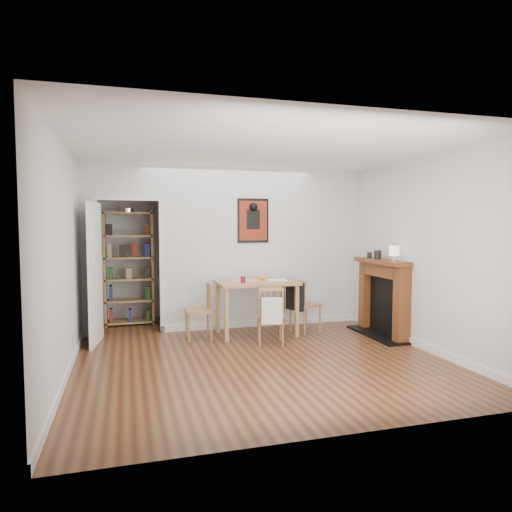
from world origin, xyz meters
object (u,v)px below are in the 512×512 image
object	(u,v)px
notebook	(277,280)
dining_table	(256,287)
bookshelf	(129,268)
orange_fruit	(262,278)
fireplace	(384,295)
ceramic_jar_b	(369,255)
red_glass	(243,280)
ceramic_jar_a	(378,255)
chair_left	(199,311)
chair_front	(270,314)
mantel_lamp	(394,252)
chair_right	(304,305)

from	to	relation	value
notebook	dining_table	bearing A→B (deg)	179.35
bookshelf	orange_fruit	xyz separation A→B (m)	(1.98, -1.19, -0.08)
fireplace	orange_fruit	xyz separation A→B (m)	(-1.73, 0.68, 0.25)
notebook	ceramic_jar_b	world-z (taller)	ceramic_jar_b
red_glass	ceramic_jar_b	distance (m)	2.05
dining_table	ceramic_jar_a	size ratio (longest dim) A/B	9.07
chair_left	ceramic_jar_b	distance (m)	2.79
bookshelf	chair_left	bearing A→B (deg)	-54.50
red_glass	notebook	world-z (taller)	red_glass
chair_front	mantel_lamp	bearing A→B (deg)	-10.65
mantel_lamp	red_glass	bearing A→B (deg)	159.11
chair_right	bookshelf	size ratio (longest dim) A/B	0.44
chair_front	dining_table	bearing A→B (deg)	93.08
fireplace	ceramic_jar_a	distance (m)	0.62
chair_right	ceramic_jar_a	size ratio (longest dim) A/B	6.30
chair_left	mantel_lamp	size ratio (longest dim) A/B	3.71
bookshelf	orange_fruit	world-z (taller)	bookshelf
bookshelf	red_glass	xyz separation A→B (m)	(1.62, -1.44, -0.07)
red_glass	chair_left	bearing A→B (deg)	172.92
notebook	chair_front	bearing A→B (deg)	-116.39
bookshelf	orange_fruit	distance (m)	2.32
dining_table	chair_left	world-z (taller)	chair_left
red_glass	mantel_lamp	size ratio (longest dim) A/B	0.43
chair_left	fireplace	size ratio (longest dim) A/B	0.67
chair_left	chair_front	xyz separation A→B (m)	(0.94, -0.53, 0.00)
chair_right	ceramic_jar_b	world-z (taller)	ceramic_jar_b
mantel_lamp	ceramic_jar_b	size ratio (longest dim) A/B	2.42
bookshelf	notebook	distance (m)	2.55
chair_right	orange_fruit	size ratio (longest dim) A/B	10.71
chair_front	ceramic_jar_a	bearing A→B (deg)	4.40
chair_front	orange_fruit	distance (m)	0.83
chair_front	orange_fruit	world-z (taller)	orange_fruit
bookshelf	mantel_lamp	bearing A→B (deg)	-31.18
chair_left	mantel_lamp	xyz separation A→B (m)	(2.70, -0.86, 0.88)
ceramic_jar_b	dining_table	bearing A→B (deg)	170.72
bookshelf	red_glass	size ratio (longest dim) A/B	19.94
ceramic_jar_b	red_glass	bearing A→B (deg)	176.11
orange_fruit	fireplace	bearing A→B (deg)	-21.33
chair_left	fireplace	bearing A→B (deg)	-10.62
dining_table	notebook	bearing A→B (deg)	-0.65
fireplace	notebook	world-z (taller)	fireplace
dining_table	red_glass	xyz separation A→B (m)	(-0.25, -0.15, 0.15)
notebook	ceramic_jar_b	bearing A→B (deg)	-11.21
dining_table	fireplace	size ratio (longest dim) A/B	0.97
red_glass	orange_fruit	size ratio (longest dim) A/B	1.23
chair_left	ceramic_jar_a	size ratio (longest dim) A/B	6.28
chair_right	mantel_lamp	size ratio (longest dim) A/B	3.72
red_glass	chair_right	bearing A→B (deg)	4.02
orange_fruit	dining_table	bearing A→B (deg)	-140.83
chair_front	red_glass	xyz separation A→B (m)	(-0.28, 0.45, 0.45)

